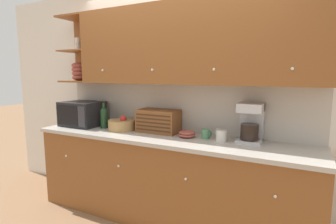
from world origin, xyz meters
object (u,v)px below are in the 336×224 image
mug (206,134)px  storage_canister (221,135)px  bread_box (159,121)px  bowl_stack_on_counter (187,134)px  fruit_basket (122,125)px  wine_bottle (104,117)px  coffee_maker (251,122)px  microwave (82,114)px

mug → storage_canister: bearing=-15.4°
bread_box → bowl_stack_on_counter: 0.39m
bread_box → fruit_basket: bearing=-168.3°
fruit_basket → mug: size_ratio=3.23×
storage_canister → bowl_stack_on_counter: bearing=176.6°
fruit_basket → storage_canister: (1.17, -0.00, -0.00)m
mug → storage_canister: storage_canister is taller
bread_box → storage_canister: 0.74m
wine_bottle → fruit_basket: bearing=1.9°
wine_bottle → fruit_basket: (0.25, 0.01, -0.08)m
bowl_stack_on_counter → coffee_maker: bearing=8.9°
bread_box → mug: bearing=-4.7°
bread_box → mug: 0.57m
microwave → mug: bearing=1.9°
microwave → storage_canister: bearing=0.2°
bread_box → coffee_maker: 0.98m
fruit_basket → mug: fruit_basket is taller
bowl_stack_on_counter → coffee_maker: (0.61, 0.10, 0.16)m
bowl_stack_on_counter → storage_canister: (0.36, -0.02, 0.03)m
bowl_stack_on_counter → storage_canister: storage_canister is taller
bread_box → bowl_stack_on_counter: (0.37, -0.07, -0.09)m
bread_box → mug: bread_box is taller
microwave → bowl_stack_on_counter: 1.41m
bread_box → mug: (0.57, -0.05, -0.08)m
bread_box → coffee_maker: coffee_maker is taller
wine_bottle → fruit_basket: wine_bottle is taller
fruit_basket → mug: 1.00m
wine_bottle → bread_box: bearing=8.1°
bread_box → coffee_maker: (0.98, 0.02, 0.06)m
microwave → wine_bottle: same height
bread_box → storage_canister: bearing=-7.2°
storage_canister → fruit_basket: bearing=179.9°
mug → coffee_maker: coffee_maker is taller
bread_box → mug: size_ratio=4.72×
wine_bottle → bowl_stack_on_counter: wine_bottle is taller
wine_bottle → fruit_basket: size_ratio=0.97×
wine_bottle → mug: bearing=2.4°
fruit_basket → coffee_maker: coffee_maker is taller
wine_bottle → coffee_maker: coffee_maker is taller
wine_bottle → mug: 1.26m
bowl_stack_on_counter → storage_canister: bearing=-3.4°
fruit_basket → bowl_stack_on_counter: size_ratio=1.73×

